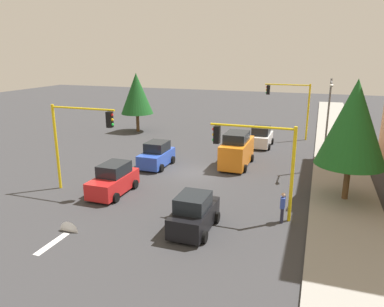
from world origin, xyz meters
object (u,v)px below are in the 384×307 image
at_px(delivery_van_orange, 237,150).
at_px(pedestrian_crossing, 283,207).
at_px(traffic_signal_near_left, 257,152).
at_px(car_blue, 157,155).
at_px(car_black, 194,214).
at_px(car_white, 261,137).
at_px(tree_opposite_side, 137,94).
at_px(tree_roadside_near, 354,123).
at_px(car_red, 114,180).
at_px(street_lamp_curbside, 328,115).
at_px(traffic_signal_far_left, 291,100).
at_px(traffic_signal_near_right, 78,132).

relative_size(delivery_van_orange, pedestrian_crossing, 2.82).
relative_size(traffic_signal_near_left, car_blue, 1.41).
distance_m(car_black, car_white, 18.43).
bearing_deg(delivery_van_orange, car_black, 1.74).
relative_size(tree_opposite_side, car_black, 1.81).
height_order(tree_roadside_near, car_red, tree_roadside_near).
height_order(street_lamp_curbside, car_white, street_lamp_curbside).
relative_size(traffic_signal_far_left, traffic_signal_near_left, 1.10).
bearing_deg(street_lamp_curbside, pedestrian_crossing, -11.66).
distance_m(traffic_signal_near_right, car_blue, 7.65).
bearing_deg(traffic_signal_far_left, tree_opposite_side, -83.17).
relative_size(delivery_van_orange, car_white, 1.27).
bearing_deg(tree_roadside_near, car_red, -75.60).
distance_m(tree_roadside_near, car_red, 15.08).
height_order(street_lamp_curbside, tree_opposite_side, street_lamp_curbside).
bearing_deg(car_white, tree_opposite_side, -98.87).
bearing_deg(tree_opposite_side, tree_roadside_near, 56.93).
distance_m(street_lamp_curbside, car_black, 14.21).
xyz_separation_m(traffic_signal_far_left, tree_roadside_near, (16.00, 4.79, 0.80)).
xyz_separation_m(street_lamp_curbside, pedestrian_crossing, (9.93, -2.05, -3.44)).
bearing_deg(car_black, street_lamp_curbside, 153.09).
distance_m(traffic_signal_near_right, car_red, 3.77).
bearing_deg(tree_opposite_side, traffic_signal_near_right, 16.42).
height_order(car_black, car_blue, same).
bearing_deg(traffic_signal_near_left, street_lamp_curbside, 159.59).
bearing_deg(car_red, car_blue, 178.23).
height_order(street_lamp_curbside, tree_roadside_near, tree_roadside_near).
relative_size(car_blue, car_white, 0.98).
bearing_deg(tree_roadside_near, car_white, -149.15).
relative_size(street_lamp_curbside, car_black, 1.92).
xyz_separation_m(traffic_signal_near_left, pedestrian_crossing, (0.32, 1.53, -2.81)).
distance_m(car_blue, pedestrian_crossing, 12.61).
relative_size(tree_opposite_side, tree_roadside_near, 0.89).
bearing_deg(car_white, pedestrian_crossing, 12.84).
height_order(tree_roadside_near, car_black, tree_roadside_near).
xyz_separation_m(tree_opposite_side, pedestrian_crossing, (18.32, 18.15, -3.42)).
distance_m(tree_opposite_side, car_black, 25.19).
xyz_separation_m(traffic_signal_near_left, delivery_van_orange, (-8.86, -3.02, -2.43)).
bearing_deg(car_blue, tree_roadside_near, 79.40).
height_order(traffic_signal_near_left, car_black, traffic_signal_near_left).
distance_m(car_blue, car_white, 11.44).
bearing_deg(car_blue, traffic_signal_far_left, 145.80).
height_order(car_black, car_white, same).
bearing_deg(delivery_van_orange, traffic_signal_far_left, 164.43).
height_order(traffic_signal_far_left, car_red, traffic_signal_far_left).
bearing_deg(traffic_signal_near_right, car_red, 100.28).
distance_m(tree_roadside_near, pedestrian_crossing, 6.75).
distance_m(traffic_signal_near_left, car_white, 16.13).
relative_size(tree_opposite_side, pedestrian_crossing, 3.89).
bearing_deg(car_blue, delivery_van_orange, 110.65).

